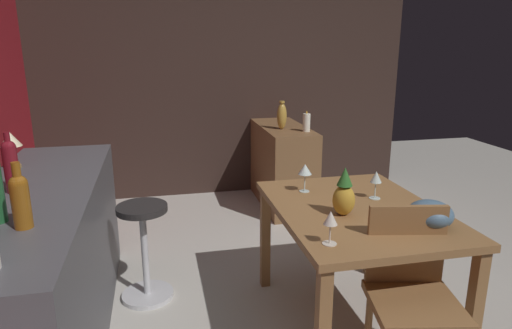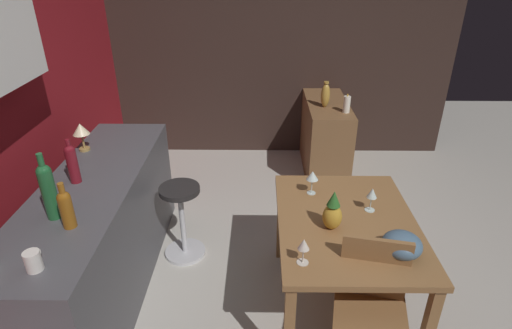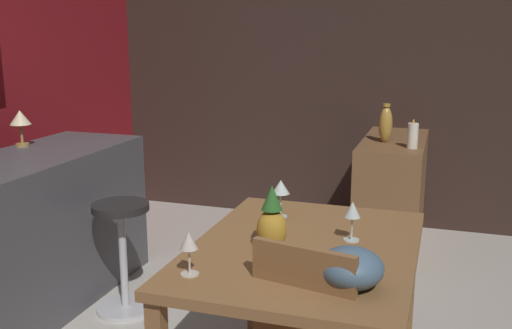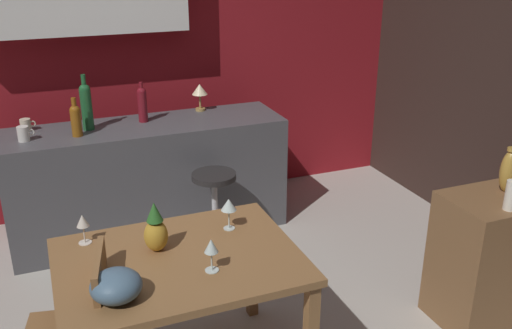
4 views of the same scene
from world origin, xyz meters
The scene contains 13 objects.
wall_side_right centered at (2.55, 0.30, 1.30)m, with size 0.10×4.40×2.60m, color #33231E.
dining_table centered at (-0.11, -0.23, 0.65)m, with size 1.18×0.88×0.74m.
kitchen_counter centered at (0.09, 1.48, 0.45)m, with size 2.10×0.60×0.90m, color #4C4C51.
sideboard_cabinet centered at (1.99, -0.39, 0.41)m, with size 1.10×0.44×0.82m, color brown.
bar_stool centered at (0.45, 0.96, 0.34)m, with size 0.34×0.34×0.64m.
wine_glass_left centered at (-0.52, 0.10, 0.86)m, with size 0.07×0.07×0.16m.
wine_glass_right centered at (0.01, -0.40, 0.87)m, with size 0.07×0.07×0.17m.
wine_glass_center centered at (0.22, -0.03, 0.88)m, with size 0.08×0.08×0.18m.
pineapple_centerpiece centered at (-0.19, -0.11, 0.85)m, with size 0.12×0.12×0.26m.
fruit_bowl centered at (-0.44, -0.46, 0.81)m, with size 0.23×0.23×0.14m, color slate.
counter_lamp centered at (0.58, 1.70, 1.06)m, with size 0.12×0.12×0.22m.
pillar_candle_tall centered at (1.67, -0.53, 0.90)m, with size 0.07×0.07×0.19m.
vase_brass centered at (1.83, -0.34, 0.95)m, with size 0.09×0.09×0.27m.
Camera 3 is at (-2.30, -0.73, 1.59)m, focal length 41.21 mm.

